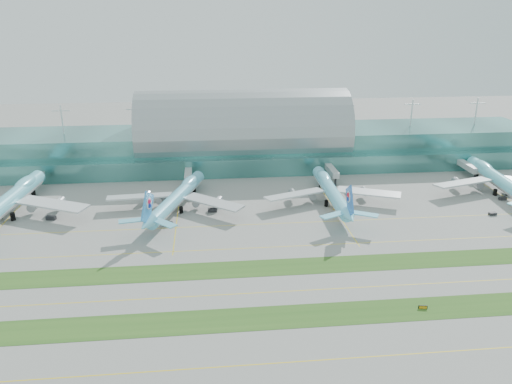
{
  "coord_description": "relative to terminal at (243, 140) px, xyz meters",
  "views": [
    {
      "loc": [
        -21.02,
        -151.37,
        84.42
      ],
      "look_at": [
        0.0,
        55.0,
        9.0
      ],
      "focal_mm": 35.0,
      "sensor_mm": 36.0,
      "label": 1
    }
  ],
  "objects": [
    {
      "name": "gse_e",
      "position": [
        36.57,
        -75.56,
        -13.53
      ],
      "size": [
        3.22,
        1.94,
        1.39
      ],
      "primitive_type": "cube",
      "rotation": [
        0.0,
        0.0,
        -0.13
      ],
      "color": "#CB9A0B",
      "rests_on": "ground"
    },
    {
      "name": "taxiline_b",
      "position": [
        -0.01,
        -142.79,
        -14.22
      ],
      "size": [
        420.0,
        0.35,
        0.01
      ],
      "primitive_type": "cube",
      "color": "yellow",
      "rests_on": "ground"
    },
    {
      "name": "grass_strip_far",
      "position": [
        -0.01,
        -126.79,
        -14.19
      ],
      "size": [
        420.0,
        12.0,
        0.08
      ],
      "primitive_type": "cube",
      "color": "#2D591E",
      "rests_on": "ground"
    },
    {
      "name": "gse_d",
      "position": [
        -19.48,
        -72.84,
        -13.43
      ],
      "size": [
        4.19,
        2.24,
        1.59
      ],
      "primitive_type": "cube",
      "rotation": [
        0.0,
        0.0,
        -0.02
      ],
      "color": "black",
      "rests_on": "ground"
    },
    {
      "name": "taxiway_sign_east",
      "position": [
        42.06,
        -156.85,
        -13.67
      ],
      "size": [
        2.68,
        0.78,
        1.13
      ],
      "rotation": [
        0.0,
        0.0,
        -0.18
      ],
      "color": "black",
      "rests_on": "ground"
    },
    {
      "name": "gse_h",
      "position": [
        117.98,
        -71.9,
        -13.45
      ],
      "size": [
        3.72,
        1.83,
        1.55
      ],
      "primitive_type": "cube",
      "rotation": [
        0.0,
        0.0,
        0.09
      ],
      "color": "black",
      "rests_on": "ground"
    },
    {
      "name": "taxiline_d",
      "position": [
        -0.01,
        -88.79,
        -14.22
      ],
      "size": [
        420.0,
        0.35,
        0.01
      ],
      "primitive_type": "cube",
      "color": "yellow",
      "rests_on": "ground"
    },
    {
      "name": "airliner_b",
      "position": [
        -34.8,
        -67.89,
        -8.02
      ],
      "size": [
        61.39,
        71.24,
        20.12
      ],
      "rotation": [
        0.0,
        0.0,
        -0.31
      ],
      "color": "#65C3E0",
      "rests_on": "ground"
    },
    {
      "name": "gse_f",
      "position": [
        41.78,
        -75.19,
        -13.5
      ],
      "size": [
        3.37,
        2.52,
        1.45
      ],
      "primitive_type": "cube",
      "rotation": [
        0.0,
        0.0,
        -0.33
      ],
      "color": "black",
      "rests_on": "ground"
    },
    {
      "name": "gse_b",
      "position": [
        -88.66,
        -74.97,
        -13.38
      ],
      "size": [
        4.43,
        2.86,
        1.7
      ],
      "primitive_type": "cube",
      "rotation": [
        0.0,
        0.0,
        -0.23
      ],
      "color": "black",
      "rests_on": "ground"
    },
    {
      "name": "airliner_a",
      "position": [
        -107.67,
        -68.71,
        -7.08
      ],
      "size": [
        73.93,
        84.17,
        23.15
      ],
      "rotation": [
        0.0,
        0.0,
        -0.08
      ],
      "color": "#66CBE1",
      "rests_on": "ground"
    },
    {
      "name": "airliner_c",
      "position": [
        35.66,
        -67.22,
        -8.06
      ],
      "size": [
        63.99,
        72.53,
        19.98
      ],
      "rotation": [
        0.0,
        0.0,
        -0.02
      ],
      "color": "#71DBF9",
      "rests_on": "ground"
    },
    {
      "name": "gse_c",
      "position": [
        -37.86,
        -86.58,
        -13.44
      ],
      "size": [
        3.66,
        2.85,
        1.57
      ],
      "primitive_type": "cube",
      "rotation": [
        0.0,
        0.0,
        0.3
      ],
      "color": "black",
      "rests_on": "ground"
    },
    {
      "name": "taxiline_c",
      "position": [
        -0.01,
        -110.79,
        -14.22
      ],
      "size": [
        420.0,
        0.35,
        0.01
      ],
      "primitive_type": "cube",
      "color": "yellow",
      "rests_on": "ground"
    },
    {
      "name": "airliner_d",
      "position": [
        121.28,
        -61.41,
        -7.62
      ],
      "size": [
        68.23,
        77.8,
        21.41
      ],
      "rotation": [
        0.0,
        0.0,
        -0.1
      ],
      "color": "#6CDDEE",
      "rests_on": "ground"
    },
    {
      "name": "grass_strip_near",
      "position": [
        -0.01,
        -156.79,
        -14.19
      ],
      "size": [
        420.0,
        12.0,
        0.08
      ],
      "primitive_type": "cube",
      "color": "#2D591E",
      "rests_on": "ground"
    },
    {
      "name": "terminal",
      "position": [
        0.0,
        0.0,
        0.0
      ],
      "size": [
        340.0,
        69.1,
        36.0
      ],
      "color": "#3D7A75",
      "rests_on": "ground"
    },
    {
      "name": "gse_g",
      "position": [
        103.06,
        -89.22,
        -13.61
      ],
      "size": [
        3.48,
        2.21,
        1.24
      ],
      "primitive_type": "cube",
      "rotation": [
        0.0,
        0.0,
        0.13
      ],
      "color": "black",
      "rests_on": "ground"
    },
    {
      "name": "ground",
      "position": [
        -0.01,
        -128.79,
        -14.23
      ],
      "size": [
        700.0,
        700.0,
        0.0
      ],
      "primitive_type": "plane",
      "color": "gray",
      "rests_on": "ground"
    },
    {
      "name": "taxiline_a",
      "position": [
        -0.01,
        -176.79,
        -14.22
      ],
      "size": [
        420.0,
        0.35,
        0.01
      ],
      "primitive_type": "cube",
      "color": "yellow",
      "rests_on": "ground"
    }
  ]
}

